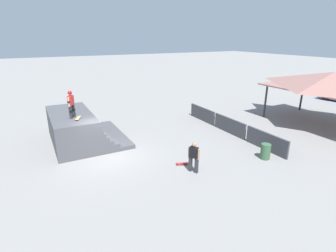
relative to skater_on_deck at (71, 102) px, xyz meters
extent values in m
plane|color=gray|center=(1.92, 1.33, -2.82)|extent=(160.00, 160.00, 0.00)
cube|color=#4C4C51|center=(-0.98, 0.96, -2.70)|extent=(5.25, 4.30, 0.24)
cube|color=#4C4C51|center=(-0.98, 0.49, -2.46)|extent=(5.25, 3.37, 0.24)
cube|color=#4C4C51|center=(-0.98, 0.32, -2.22)|extent=(5.25, 3.03, 0.24)
cube|color=#4C4C51|center=(-0.98, 0.20, -1.98)|extent=(5.25, 2.80, 0.24)
cube|color=#4C4C51|center=(-0.98, 0.12, -1.74)|extent=(5.25, 2.63, 0.24)
cube|color=#4C4C51|center=(-0.98, 0.06, -1.50)|extent=(5.25, 2.51, 0.24)
cube|color=#4C4C51|center=(-0.98, 0.02, -1.26)|extent=(5.25, 2.44, 0.24)
cube|color=#4C4C51|center=(-0.98, 0.00, -1.02)|extent=(5.25, 2.39, 0.24)
cylinder|color=silver|center=(-0.98, 1.18, -0.93)|extent=(5.15, 0.07, 0.07)
cube|color=#2D2D33|center=(0.14, -0.09, -0.52)|extent=(0.20, 0.20, 0.75)
cube|color=black|center=(0.15, -0.07, -0.48)|extent=(0.22, 0.20, 0.11)
cube|color=#2D2D33|center=(-0.14, 0.09, -0.52)|extent=(0.20, 0.20, 0.75)
cube|color=black|center=(-0.12, 0.11, -0.48)|extent=(0.22, 0.20, 0.11)
cube|color=red|center=(0.00, 0.00, 0.12)|extent=(0.45, 0.40, 0.53)
cylinder|color=tan|center=(0.21, -0.14, 0.08)|extent=(0.14, 0.14, 0.53)
cylinder|color=black|center=(0.21, -0.14, 0.09)|extent=(0.21, 0.21, 0.08)
cylinder|color=tan|center=(-0.21, 0.14, 0.08)|extent=(0.14, 0.14, 0.53)
cylinder|color=black|center=(-0.21, 0.14, 0.09)|extent=(0.21, 0.21, 0.08)
sphere|color=tan|center=(0.00, 0.00, 0.52)|extent=(0.21, 0.21, 0.21)
sphere|color=#B21919|center=(0.00, 0.00, 0.55)|extent=(0.23, 0.23, 0.23)
cylinder|color=silver|center=(0.66, 0.20, -0.87)|extent=(0.06, 0.05, 0.05)
cylinder|color=silver|center=(0.61, 0.07, -0.87)|extent=(0.06, 0.05, 0.05)
cylinder|color=silver|center=(0.20, 0.38, -0.87)|extent=(0.06, 0.05, 0.05)
cylinder|color=silver|center=(0.15, 0.25, -0.87)|extent=(0.06, 0.05, 0.05)
cube|color=tan|center=(0.41, 0.22, -0.84)|extent=(0.81, 0.48, 0.02)
cube|color=tan|center=(0.75, 0.09, -0.82)|extent=(0.16, 0.22, 0.02)
cube|color=#2D2D33|center=(5.50, 4.51, -2.44)|extent=(0.19, 0.19, 0.77)
cube|color=#2D2D33|center=(5.80, 4.67, -2.44)|extent=(0.19, 0.19, 0.77)
cube|color=black|center=(5.65, 4.59, -1.78)|extent=(0.47, 0.38, 0.55)
cylinder|color=#A87A5B|center=(5.42, 4.47, -1.82)|extent=(0.14, 0.14, 0.55)
cylinder|color=#A87A5B|center=(5.88, 4.71, -1.82)|extent=(0.14, 0.14, 0.55)
sphere|color=#A87A5B|center=(5.65, 4.59, -1.36)|extent=(0.21, 0.21, 0.21)
cylinder|color=silver|center=(4.77, 4.32, -2.80)|extent=(0.04, 0.06, 0.05)
cylinder|color=silver|center=(4.63, 4.36, -2.80)|extent=(0.04, 0.06, 0.05)
cylinder|color=silver|center=(4.91, 4.76, -2.80)|extent=(0.04, 0.06, 0.05)
cylinder|color=silver|center=(4.78, 4.80, -2.80)|extent=(0.04, 0.06, 0.05)
cube|color=#B22323|center=(4.77, 4.56, -2.76)|extent=(0.42, 0.77, 0.02)
cube|color=#B22323|center=(4.66, 4.23, -2.75)|extent=(0.22, 0.15, 0.02)
cube|color=#3D3D42|center=(-1.04, 9.81, -2.30)|extent=(3.03, 0.12, 1.05)
cube|color=#3D3D42|center=(2.19, 9.81, -2.30)|extent=(3.03, 0.12, 1.05)
cube|color=#3D3D42|center=(5.42, 9.81, -2.30)|extent=(3.03, 0.12, 1.05)
cylinder|color=#2D2D33|center=(0.56, 14.91, -1.51)|extent=(0.16, 0.16, 2.63)
cylinder|color=#2D2D33|center=(0.56, 19.44, -1.51)|extent=(0.16, 0.16, 2.63)
cube|color=#9E6B60|center=(4.30, 17.17, -0.14)|extent=(8.79, 5.34, 0.10)
pyramid|color=#9E6B60|center=(4.30, 17.17, 0.52)|extent=(8.61, 5.23, 1.24)
cylinder|color=#385B3D|center=(6.26, 8.85, -2.40)|extent=(0.52, 0.52, 0.85)
cylinder|color=black|center=(-0.82, 26.66, -2.50)|extent=(0.66, 0.29, 0.64)
cylinder|color=black|center=(-0.61, 25.12, -2.50)|extent=(0.66, 0.29, 0.64)
camera|label=1|loc=(15.22, -1.92, 3.53)|focal=28.00mm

